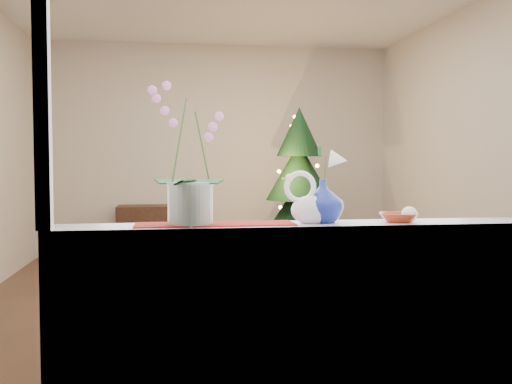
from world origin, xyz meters
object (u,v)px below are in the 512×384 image
orchid_pot (190,154)px  amber_dish (398,218)px  paperweight (409,214)px  xmas_tree (299,187)px  blue_vase (323,198)px  swan (312,198)px  side_table (154,232)px

orchid_pot → amber_dish: size_ratio=4.14×
paperweight → orchid_pot: bearing=178.5°
paperweight → xmas_tree: (0.36, 3.90, -0.05)m
orchid_pot → blue_vase: bearing=2.0°
orchid_pot → xmas_tree: 4.11m
amber_dish → xmas_tree: bearing=84.0°
swan → amber_dish: swan is taller
blue_vase → amber_dish: size_ratio=1.51×
orchid_pot → amber_dish: bearing=-0.8°
paperweight → xmas_tree: bearing=84.7°
paperweight → xmas_tree: size_ratio=0.04×
swan → blue_vase: size_ratio=1.16×
orchid_pot → side_table: (-0.31, 4.62, -0.90)m
paperweight → side_table: paperweight is taller
side_table → blue_vase: bearing=-79.6°
swan → paperweight: swan is taller
amber_dish → xmas_tree: 3.90m
xmas_tree → paperweight: bearing=-95.3°
swan → orchid_pot: bearing=-173.3°
amber_dish → side_table: bearing=105.2°
orchid_pot → paperweight: (1.00, -0.03, -0.28)m
side_table → amber_dish: bearing=-75.6°
orchid_pot → side_table: size_ratio=0.71×
amber_dish → side_table: 4.84m
swan → side_table: size_ratio=0.30×
paperweight → side_table: 4.87m
orchid_pot → amber_dish: 0.99m
blue_vase → amber_dish: blue_vase is taller
blue_vase → side_table: blue_vase is taller
amber_dish → side_table: amber_dish is taller
paperweight → amber_dish: 0.05m
swan → side_table: (-0.85, 4.62, -0.70)m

